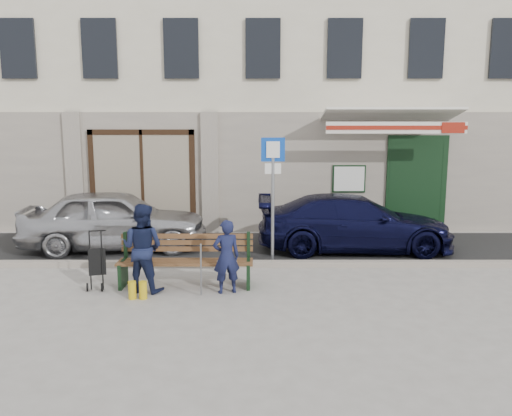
{
  "coord_description": "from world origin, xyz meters",
  "views": [
    {
      "loc": [
        -0.19,
        -8.35,
        2.84
      ],
      "look_at": [
        -0.18,
        1.6,
        1.2
      ],
      "focal_mm": 35.0,
      "sensor_mm": 36.0,
      "label": 1
    }
  ],
  "objects_px": {
    "bench": "(183,261)",
    "woman": "(143,248)",
    "car_navy": "(354,223)",
    "parking_sign": "(273,180)",
    "car_silver": "(115,219)",
    "man": "(226,257)",
    "stroller": "(97,263)"
  },
  "relations": [
    {
      "from": "car_navy",
      "to": "woman",
      "type": "height_order",
      "value": "woman"
    },
    {
      "from": "bench",
      "to": "man",
      "type": "bearing_deg",
      "value": -24.01
    },
    {
      "from": "car_silver",
      "to": "man",
      "type": "bearing_deg",
      "value": -144.14
    },
    {
      "from": "bench",
      "to": "woman",
      "type": "height_order",
      "value": "woman"
    },
    {
      "from": "car_navy",
      "to": "man",
      "type": "height_order",
      "value": "car_navy"
    },
    {
      "from": "car_silver",
      "to": "car_navy",
      "type": "xyz_separation_m",
      "value": [
        5.52,
        -0.08,
        -0.07
      ]
    },
    {
      "from": "parking_sign",
      "to": "car_navy",
      "type": "bearing_deg",
      "value": 26.73
    },
    {
      "from": "bench",
      "to": "woman",
      "type": "bearing_deg",
      "value": -159.23
    },
    {
      "from": "parking_sign",
      "to": "man",
      "type": "bearing_deg",
      "value": -116.54
    },
    {
      "from": "bench",
      "to": "man",
      "type": "distance_m",
      "value": 0.89
    },
    {
      "from": "car_silver",
      "to": "car_navy",
      "type": "relative_size",
      "value": 0.94
    },
    {
      "from": "car_silver",
      "to": "bench",
      "type": "relative_size",
      "value": 1.73
    },
    {
      "from": "car_silver",
      "to": "man",
      "type": "relative_size",
      "value": 3.25
    },
    {
      "from": "car_navy",
      "to": "woman",
      "type": "distance_m",
      "value": 5.1
    },
    {
      "from": "car_silver",
      "to": "man",
      "type": "xyz_separation_m",
      "value": [
        2.75,
        -3.06,
        -0.07
      ]
    },
    {
      "from": "woman",
      "to": "stroller",
      "type": "relative_size",
      "value": 1.51
    },
    {
      "from": "man",
      "to": "stroller",
      "type": "relative_size",
      "value": 1.26
    },
    {
      "from": "car_silver",
      "to": "stroller",
      "type": "distance_m",
      "value": 2.84
    },
    {
      "from": "car_silver",
      "to": "woman",
      "type": "xyz_separation_m",
      "value": [
        1.3,
        -2.95,
        0.06
      ]
    },
    {
      "from": "woman",
      "to": "parking_sign",
      "type": "bearing_deg",
      "value": -125.74
    },
    {
      "from": "stroller",
      "to": "bench",
      "type": "bearing_deg",
      "value": -12.78
    },
    {
      "from": "car_navy",
      "to": "man",
      "type": "bearing_deg",
      "value": 137.7
    },
    {
      "from": "car_silver",
      "to": "bench",
      "type": "bearing_deg",
      "value": -150.26
    },
    {
      "from": "parking_sign",
      "to": "stroller",
      "type": "distance_m",
      "value": 3.78
    },
    {
      "from": "parking_sign",
      "to": "stroller",
      "type": "relative_size",
      "value": 2.57
    },
    {
      "from": "car_silver",
      "to": "car_navy",
      "type": "height_order",
      "value": "car_silver"
    },
    {
      "from": "car_silver",
      "to": "stroller",
      "type": "height_order",
      "value": "car_silver"
    },
    {
      "from": "car_navy",
      "to": "car_silver",
      "type": "bearing_deg",
      "value": 89.79
    },
    {
      "from": "woman",
      "to": "stroller",
      "type": "distance_m",
      "value": 0.92
    },
    {
      "from": "car_navy",
      "to": "bench",
      "type": "xyz_separation_m",
      "value": [
        -3.57,
        -2.62,
        -0.18
      ]
    },
    {
      "from": "car_silver",
      "to": "man",
      "type": "distance_m",
      "value": 4.11
    },
    {
      "from": "woman",
      "to": "car_navy",
      "type": "bearing_deg",
      "value": -129.53
    }
  ]
}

